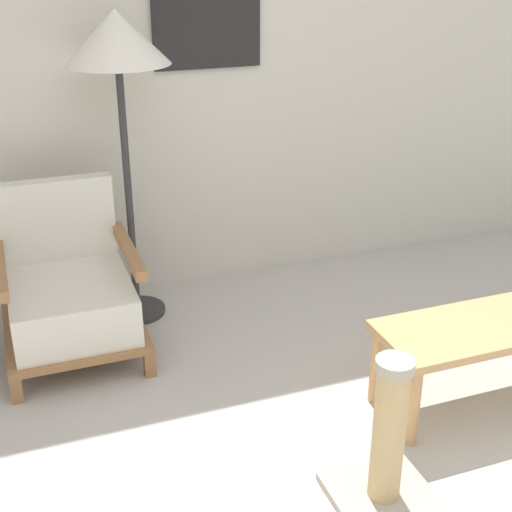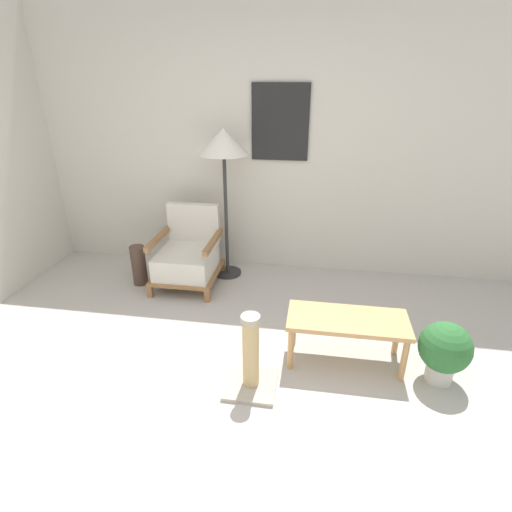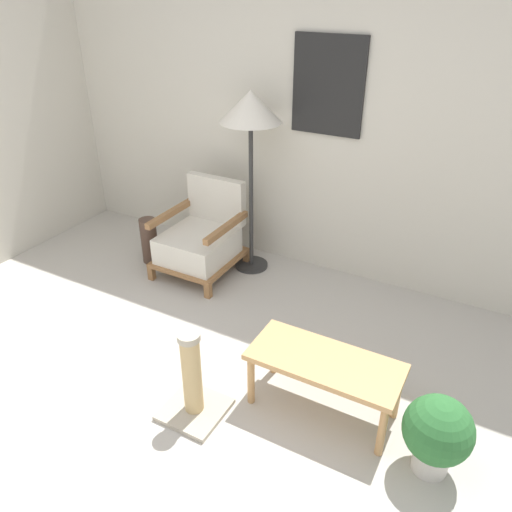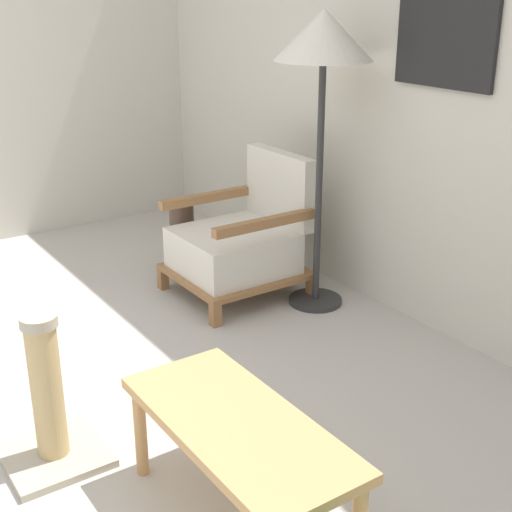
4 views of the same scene
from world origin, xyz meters
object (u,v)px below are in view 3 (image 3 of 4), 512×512
Objects in this scene: vase at (149,241)px; scratching_post at (193,385)px; potted_plant at (437,433)px; coffee_table at (325,367)px; armchair at (201,239)px; floor_lamp at (251,115)px.

scratching_post is (1.38, -1.30, 0.00)m from vase.
potted_plant is at bearing -20.92° from vase.
coffee_table is at bearing 170.03° from potted_plant.
armchair is at bearing 11.94° from vase.
floor_lamp is 1.45m from vase.
armchair is 1.12m from floor_lamp.
potted_plant is (1.84, -1.38, -1.07)m from floor_lamp.
vase is at bearing -157.19° from floor_lamp.
coffee_table is 0.67m from potted_plant.
floor_lamp is 2.01m from coffee_table.
armchair is 1.84m from coffee_table.
coffee_table is 2.10× the size of vase.
coffee_table is 0.76m from scratching_post.
scratching_post is (0.53, -1.65, -1.13)m from floor_lamp.
armchair is 1.66m from scratching_post.
floor_lamp is 2.62× the size of scratching_post.
floor_lamp reaches higher than armchair.
scratching_post is at bearing -149.39° from coffee_table.
vase is at bearing 155.82° from coffee_table.
floor_lamp is 3.28× the size of potted_plant.
scratching_post reaches higher than coffee_table.
coffee_table is 1.50× the size of scratching_post.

